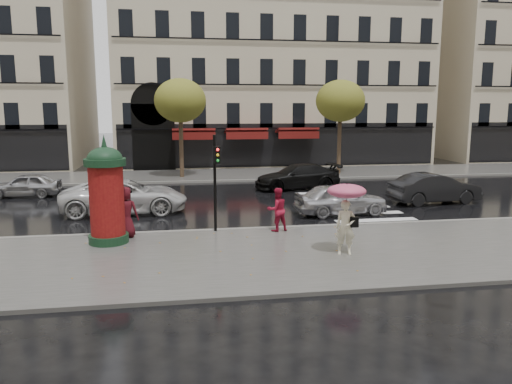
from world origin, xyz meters
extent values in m
plane|color=black|center=(0.00, 0.00, 0.00)|extent=(160.00, 160.00, 0.00)
cube|color=#474744|center=(0.00, -0.50, 0.06)|extent=(90.00, 7.00, 0.12)
cube|color=#474744|center=(0.00, 19.00, 0.06)|extent=(90.00, 6.00, 0.12)
cube|color=slate|center=(0.00, 3.00, 0.07)|extent=(90.00, 0.25, 0.14)
cube|color=slate|center=(0.00, 16.00, 0.07)|extent=(90.00, 0.25, 0.14)
cube|color=silver|center=(6.00, 9.60, 0.01)|extent=(3.60, 11.75, 0.01)
cube|color=#B7A88C|center=(6.00, 30.00, 10.00)|extent=(26.00, 14.00, 20.00)
cylinder|color=#38281C|center=(-2.00, 18.00, 2.60)|extent=(0.28, 0.28, 5.20)
ellipsoid|color=#5C611E|center=(-2.00, 18.00, 5.20)|extent=(3.40, 3.40, 2.89)
cylinder|color=#38281C|center=(9.00, 18.00, 2.60)|extent=(0.28, 0.28, 5.20)
ellipsoid|color=#5C611E|center=(9.00, 18.00, 5.20)|extent=(3.40, 3.40, 2.89)
imported|color=#F6EFCB|center=(2.87, -0.92, 1.00)|extent=(0.72, 0.56, 1.76)
cylinder|color=black|center=(2.87, -0.92, 1.59)|extent=(0.02, 0.02, 1.12)
ellipsoid|color=#E32A89|center=(2.87, -0.92, 2.17)|extent=(1.22, 1.22, 0.43)
cone|color=black|center=(2.87, -0.92, 2.42)|extent=(0.04, 0.04, 0.09)
cube|color=black|center=(3.13, -0.99, 1.18)|extent=(0.26, 0.12, 0.33)
imported|color=maroon|center=(1.33, 2.40, 0.95)|extent=(0.94, 0.81, 1.66)
imported|color=#4A0E16|center=(-4.25, 2.40, 1.04)|extent=(0.99, 0.73, 1.85)
cylinder|color=#14331D|center=(-4.79, 1.73, 0.27)|extent=(1.36, 1.36, 0.29)
cylinder|color=maroon|center=(-4.79, 1.73, 1.62)|extent=(1.17, 1.17, 2.43)
cylinder|color=#14331D|center=(-4.79, 1.73, 2.94)|extent=(1.40, 1.40, 0.24)
ellipsoid|color=#14331D|center=(-4.79, 1.73, 3.03)|extent=(1.20, 1.20, 0.84)
cone|color=#14331D|center=(-4.79, 1.73, 3.66)|extent=(0.19, 0.19, 0.44)
cylinder|color=black|center=(-0.98, 2.80, 1.94)|extent=(0.11, 0.11, 3.65)
cube|color=black|center=(-0.91, 2.61, 3.04)|extent=(0.27, 0.23, 0.64)
imported|color=#B3B3B8|center=(4.85, 5.38, 0.71)|extent=(4.26, 1.96, 1.41)
imported|color=black|center=(10.39, 7.20, 0.75)|extent=(4.71, 2.05, 1.51)
imported|color=silver|center=(-4.74, 7.27, 0.78)|extent=(5.68, 2.75, 1.56)
imported|color=black|center=(4.66, 12.62, 0.73)|extent=(5.25, 2.62, 1.46)
imported|color=#9E9FA3|center=(-10.44, 12.38, 0.64)|extent=(3.76, 1.59, 1.27)
camera|label=1|loc=(-2.43, -15.72, 4.79)|focal=35.00mm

